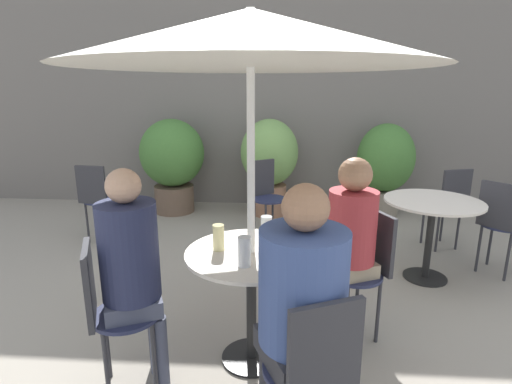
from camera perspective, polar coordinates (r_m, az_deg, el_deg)
The scene contains 22 objects.
ground_plane at distance 2.61m, azimuth 1.11°, elevation -23.80°, with size 20.00×20.00×0.00m, color gray.
storefront_wall at distance 5.57m, azimuth 3.05°, elevation 13.41°, with size 10.00×0.06×3.00m.
cafe_table_near at distance 2.38m, azimuth -0.67°, elevation -11.82°, with size 0.77×0.77×0.71m.
cafe_table_far at distance 3.69m, azimuth 23.82°, elevation -3.20°, with size 0.80×0.80×0.71m.
bistro_chair_0 at distance 2.30m, azimuth -20.27°, elevation -14.88°, with size 0.41×0.40×0.86m.
bistro_chair_1 at distance 1.79m, azimuth 8.30°, elevation -23.48°, with size 0.40×0.41×0.86m.
bistro_chair_2 at distance 2.73m, azimuth 15.40°, elevation -9.63°, with size 0.41×0.40×0.86m.
bistro_chair_3 at distance 4.37m, azimuth 1.36°, elevation 0.13°, with size 0.41×0.42×0.86m.
bistro_chair_4 at distance 4.04m, azimuth 31.50°, elevation -3.34°, with size 0.42×0.42×0.86m.
bistro_chair_5 at distance 4.51m, azimuth -21.79°, elevation -0.48°, with size 0.37×0.38×0.86m.
bistro_chair_6 at distance 4.45m, azimuth 25.85°, elevation -1.11°, with size 0.39×0.40×0.86m.
seated_person_0 at distance 2.20m, azimuth -17.24°, elevation -9.59°, with size 0.37×0.35×1.24m.
seated_person_1 at distance 1.77m, azimuth 6.42°, elevation -15.36°, with size 0.43×0.45×1.26m.
seated_person_2 at distance 2.58m, azimuth 13.25°, elevation -5.83°, with size 0.37×0.35×1.22m.
beer_glass_0 at distance 2.44m, azimuth 1.58°, elevation -5.27°, with size 0.07×0.07×0.16m.
beer_glass_1 at distance 2.32m, azimuth -5.37°, elevation -6.48°, with size 0.07×0.07×0.15m.
beer_glass_2 at distance 2.11m, azimuth -1.66°, elevation -8.50°, with size 0.07×0.07×0.16m.
beer_glass_3 at distance 2.21m, azimuth 3.69°, elevation -7.61°, with size 0.06×0.06×0.15m.
potted_plant_0 at distance 5.36m, azimuth -11.86°, elevation 4.61°, with size 0.83×0.83×1.24m.
potted_plant_1 at distance 5.14m, azimuth 1.92°, elevation 4.67°, with size 0.74×0.74×1.25m.
potted_plant_2 at distance 5.37m, azimuth 17.99°, elevation 4.01°, with size 0.72×0.72×1.19m.
umbrella at distance 2.14m, azimuth -0.79°, elevation 21.08°, with size 1.91×1.91×2.01m.
Camera 1 is at (0.09, -2.04, 1.62)m, focal length 28.00 mm.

